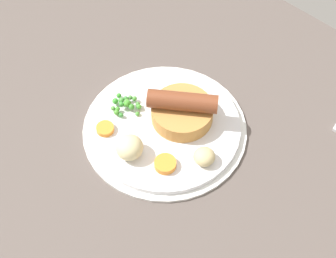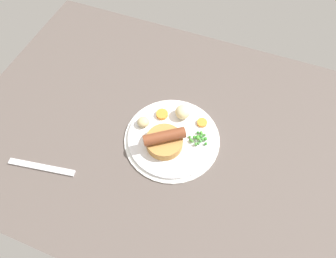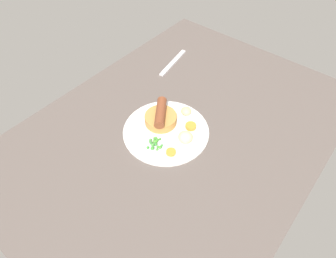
# 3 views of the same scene
# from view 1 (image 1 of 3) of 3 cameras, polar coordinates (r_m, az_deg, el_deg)

# --- Properties ---
(dining_table) EXTENTS (1.10, 0.80, 0.03)m
(dining_table) POSITION_cam_1_polar(r_m,az_deg,el_deg) (0.89, 0.47, -2.88)
(dining_table) COLOR #564C47
(dining_table) RESTS_ON ground
(dinner_plate) EXTENTS (0.26, 0.26, 0.01)m
(dinner_plate) POSITION_cam_1_polar(r_m,az_deg,el_deg) (0.89, -0.33, 0.09)
(dinner_plate) COLOR silver
(dinner_plate) RESTS_ON dining_table
(sausage_pudding) EXTENTS (0.11, 0.10, 0.06)m
(sausage_pudding) POSITION_cam_1_polar(r_m,az_deg,el_deg) (0.88, 1.46, 1.99)
(sausage_pudding) COLOR #BC8442
(sausage_pudding) RESTS_ON dinner_plate
(pea_pile) EXTENTS (0.05, 0.05, 0.02)m
(pea_pile) POSITION_cam_1_polar(r_m,az_deg,el_deg) (0.90, -4.39, 2.57)
(pea_pile) COLOR green
(pea_pile) RESTS_ON dinner_plate
(potato_chunk_0) EXTENTS (0.05, 0.05, 0.02)m
(potato_chunk_0) POSITION_cam_1_polar(r_m,az_deg,el_deg) (0.84, 3.70, -2.81)
(potato_chunk_0) COLOR #CCB77F
(potato_chunk_0) RESTS_ON dinner_plate
(potato_chunk_1) EXTENTS (0.05, 0.05, 0.04)m
(potato_chunk_1) POSITION_cam_1_polar(r_m,az_deg,el_deg) (0.84, -3.92, -1.88)
(potato_chunk_1) COLOR beige
(potato_chunk_1) RESTS_ON dinner_plate
(carrot_slice_1) EXTENTS (0.04, 0.04, 0.01)m
(carrot_slice_1) POSITION_cam_1_polar(r_m,az_deg,el_deg) (0.88, -6.40, 0.03)
(carrot_slice_1) COLOR orange
(carrot_slice_1) RESTS_ON dinner_plate
(carrot_slice_4) EXTENTS (0.04, 0.04, 0.01)m
(carrot_slice_4) POSITION_cam_1_polar(r_m,az_deg,el_deg) (0.84, -0.28, -3.57)
(carrot_slice_4) COLOR orange
(carrot_slice_4) RESTS_ON dinner_plate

